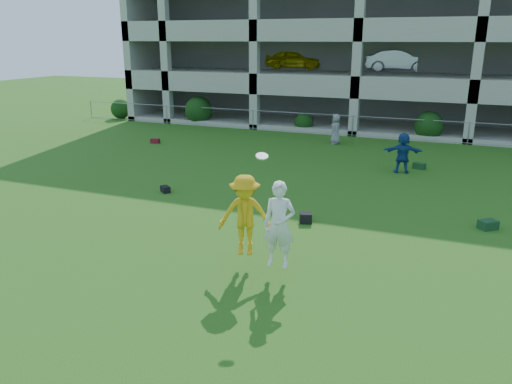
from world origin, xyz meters
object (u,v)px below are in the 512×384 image
at_px(frisbee_contest, 254,218).
at_px(bystander_d, 403,153).
at_px(crate_d, 306,218).
at_px(parking_garage, 382,27).
at_px(bystander_c, 336,129).

bearing_deg(frisbee_contest, bystander_d, 78.09).
distance_m(bystander_d, frisbee_contest, 10.85).
relative_size(crate_d, parking_garage, 0.01).
height_order(bystander_d, parking_garage, parking_garage).
xyz_separation_m(bystander_d, parking_garage, (-3.45, 15.76, 5.18)).
relative_size(bystander_c, frisbee_contest, 0.60).
bearing_deg(parking_garage, crate_d, -86.38).
height_order(crate_d, frisbee_contest, frisbee_contest).
bearing_deg(bystander_c, frisbee_contest, -17.02).
bearing_deg(parking_garage, frisbee_contest, -87.36).
relative_size(frisbee_contest, parking_garage, 0.09).
bearing_deg(bystander_c, parking_garage, 154.77).
bearing_deg(bystander_d, bystander_c, -61.36).
height_order(crate_d, parking_garage, parking_garage).
bearing_deg(bystander_d, crate_d, 63.44).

